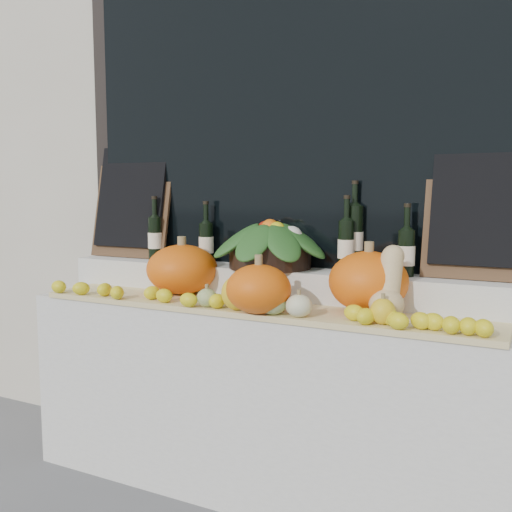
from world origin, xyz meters
TOP-DOWN VIEW (x-y plane):
  - storefront_facade at (0.00, 2.25)m, footprint 7.00×0.94m
  - display_sill at (0.00, 1.52)m, footprint 2.30×0.55m
  - rear_tier at (0.00, 1.68)m, footprint 2.30×0.25m
  - straw_bedding at (0.00, 1.40)m, footprint 2.10×0.32m
  - pumpkin_left at (-0.44, 1.51)m, footprint 0.38×0.38m
  - pumpkin_right at (0.49, 1.51)m, footprint 0.34×0.34m
  - pumpkin_center at (0.10, 1.28)m, footprint 0.31×0.31m
  - butternut_squash at (0.60, 1.42)m, footprint 0.14×0.20m
  - decorative_gourds at (0.14, 1.29)m, footprint 0.86×0.14m
  - lemon_heap at (0.00, 1.29)m, footprint 2.20×0.16m
  - produce_bowl at (-0.03, 1.66)m, footprint 0.60×0.60m
  - wine_bottle_far_left at (-0.73, 1.69)m, footprint 0.08×0.08m
  - wine_bottle_near_left at (-0.42, 1.71)m, footprint 0.08×0.08m
  - wine_bottle_tall at (0.36, 1.73)m, footprint 0.08×0.08m
  - wine_bottle_near_right at (0.34, 1.68)m, footprint 0.08×0.08m
  - wine_bottle_far_right at (0.61, 1.68)m, footprint 0.08×0.08m
  - chalkboard_left at (-0.92, 1.74)m, footprint 0.50×0.15m
  - chalkboard_right at (0.92, 1.74)m, footprint 0.50×0.15m

SIDE VIEW (x-z plane):
  - display_sill at x=0.00m, z-range 0.00..0.88m
  - straw_bedding at x=0.00m, z-range 0.88..0.90m
  - lemon_heap at x=0.00m, z-range 0.91..0.97m
  - rear_tier at x=0.00m, z-range 0.88..1.04m
  - decorative_gourds at x=0.14m, z-range 0.88..1.04m
  - pumpkin_center at x=0.10m, z-range 0.91..1.11m
  - pumpkin_left at x=-0.44m, z-range 0.90..1.15m
  - butternut_squash at x=0.60m, z-range 0.89..1.17m
  - pumpkin_right at x=0.49m, z-range 0.91..1.16m
  - wine_bottle_far_right at x=0.61m, z-range 0.99..1.30m
  - wine_bottle_near_left at x=-0.42m, z-range 0.99..1.30m
  - produce_bowl at x=-0.03m, z-range 1.04..1.28m
  - wine_bottle_far_left at x=-0.73m, z-range 0.99..1.33m
  - wine_bottle_near_right at x=0.34m, z-range 0.99..1.34m
  - wine_bottle_tall at x=0.36m, z-range 0.99..1.40m
  - chalkboard_left at x=-0.92m, z-range 1.05..1.66m
  - chalkboard_right at x=0.92m, z-range 1.05..1.66m
  - storefront_facade at x=0.00m, z-range 0.00..4.50m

